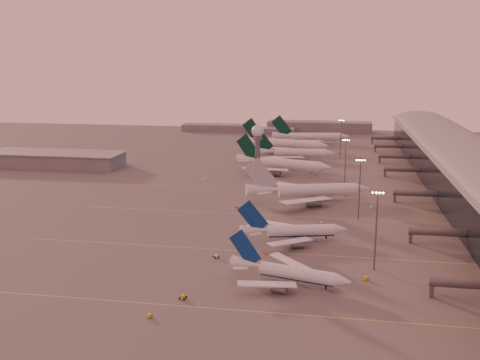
# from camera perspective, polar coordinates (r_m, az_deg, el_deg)

# --- Properties ---
(ground) EXTENTS (700.00, 700.00, 0.00)m
(ground) POSITION_cam_1_polar(r_m,az_deg,el_deg) (183.23, -5.14, -7.92)
(ground) COLOR #565454
(ground) RESTS_ON ground
(taxiway_markings) EXTENTS (180.00, 185.25, 0.02)m
(taxiway_markings) POSITION_cam_1_polar(r_m,az_deg,el_deg) (231.26, 5.68, -3.63)
(taxiway_markings) COLOR #E1D24F
(taxiway_markings) RESTS_ON ground
(terminal) EXTENTS (57.00, 362.00, 23.04)m
(terminal) POSITION_cam_1_polar(r_m,az_deg,el_deg) (287.92, 22.21, 0.82)
(terminal) COLOR black
(terminal) RESTS_ON ground
(hangar) EXTENTS (82.00, 27.00, 8.50)m
(hangar) POSITION_cam_1_polar(r_m,az_deg,el_deg) (352.71, -18.29, 2.04)
(hangar) COLOR slate
(hangar) RESTS_ON ground
(radar_tower) EXTENTS (6.40, 6.40, 31.10)m
(radar_tower) POSITION_cam_1_polar(r_m,az_deg,el_deg) (291.87, 1.80, 3.95)
(radar_tower) COLOR #5A5C61
(radar_tower) RESTS_ON ground
(mast_a) EXTENTS (3.60, 0.56, 25.00)m
(mast_a) POSITION_cam_1_polar(r_m,az_deg,el_deg) (173.61, 13.66, -4.60)
(mast_a) COLOR #5A5C61
(mast_a) RESTS_ON ground
(mast_b) EXTENTS (3.60, 0.56, 25.00)m
(mast_b) POSITION_cam_1_polar(r_m,az_deg,el_deg) (226.63, 12.05, -0.59)
(mast_b) COLOR #5A5C61
(mast_b) RESTS_ON ground
(mast_c) EXTENTS (3.60, 0.56, 25.00)m
(mast_c) POSITION_cam_1_polar(r_m,az_deg,el_deg) (280.40, 10.65, 1.90)
(mast_c) COLOR #5A5C61
(mast_c) RESTS_ON ground
(mast_d) EXTENTS (3.60, 0.56, 25.00)m
(mast_d) POSITION_cam_1_polar(r_m,az_deg,el_deg) (369.31, 10.20, 4.37)
(mast_d) COLOR #5A5C61
(mast_d) RESTS_ON ground
(distant_horizon) EXTENTS (165.00, 37.50, 9.00)m
(distant_horizon) POSITION_cam_1_polar(r_m,az_deg,el_deg) (496.53, 4.86, 5.35)
(distant_horizon) COLOR slate
(distant_horizon) RESTS_ON ground
(narrowbody_near) EXTENTS (36.02, 28.37, 14.37)m
(narrowbody_near) POSITION_cam_1_polar(r_m,az_deg,el_deg) (162.33, 4.98, -9.53)
(narrowbody_near) COLOR white
(narrowbody_near) RESTS_ON ground
(narrowbody_mid) EXTENTS (38.37, 30.23, 15.31)m
(narrowbody_mid) POSITION_cam_1_polar(r_m,az_deg,el_deg) (198.88, 5.48, -5.35)
(narrowbody_mid) COLOR white
(narrowbody_mid) RESTS_ON ground
(widebody_white) EXTENTS (56.15, 44.37, 20.30)m
(widebody_white) POSITION_cam_1_polar(r_m,az_deg,el_deg) (255.34, 7.03, -1.33)
(widebody_white) COLOR white
(widebody_white) RESTS_ON ground
(greentail_a) EXTENTS (56.02, 44.63, 20.86)m
(greentail_a) POSITION_cam_1_polar(r_m,az_deg,el_deg) (317.22, 4.42, 1.42)
(greentail_a) COLOR white
(greentail_a) RESTS_ON ground
(greentail_b) EXTENTS (53.37, 43.05, 19.37)m
(greentail_b) POSITION_cam_1_polar(r_m,az_deg,el_deg) (357.93, 5.51, 2.59)
(greentail_b) COLOR white
(greentail_b) RESTS_ON ground
(greentail_c) EXTENTS (61.18, 48.95, 22.44)m
(greentail_c) POSITION_cam_1_polar(r_m,az_deg,el_deg) (390.26, 4.60, 3.49)
(greentail_c) COLOR white
(greentail_c) RESTS_ON ground
(greentail_d) EXTENTS (58.88, 47.20, 21.50)m
(greentail_d) POSITION_cam_1_polar(r_m,az_deg,el_deg) (429.28, 7.23, 4.21)
(greentail_d) COLOR white
(greentail_d) RESTS_ON ground
(gsv_truck_a) EXTENTS (5.51, 2.97, 2.11)m
(gsv_truck_a) POSITION_cam_1_polar(r_m,az_deg,el_deg) (144.67, -9.02, -13.25)
(gsv_truck_a) COLOR gold
(gsv_truck_a) RESTS_ON ground
(gsv_tug_near) EXTENTS (3.01, 4.12, 1.06)m
(gsv_tug_near) POSITION_cam_1_polar(r_m,az_deg,el_deg) (153.87, -5.82, -11.77)
(gsv_tug_near) COLOR gold
(gsv_tug_near) RESTS_ON ground
(gsv_catering_a) EXTENTS (6.14, 4.06, 4.64)m
(gsv_catering_a) POSITION_cam_1_polar(r_m,az_deg,el_deg) (168.38, 12.74, -9.20)
(gsv_catering_a) COLOR gold
(gsv_catering_a) RESTS_ON ground
(gsv_tug_mid) EXTENTS (3.91, 3.94, 0.99)m
(gsv_tug_mid) POSITION_cam_1_polar(r_m,az_deg,el_deg) (182.78, -2.44, -7.76)
(gsv_tug_mid) COLOR silver
(gsv_tug_mid) RESTS_ON ground
(gsv_truck_b) EXTENTS (4.89, 2.41, 1.89)m
(gsv_truck_b) POSITION_cam_1_polar(r_m,az_deg,el_deg) (220.38, 8.37, -4.24)
(gsv_truck_b) COLOR silver
(gsv_truck_b) RESTS_ON ground
(gsv_truck_c) EXTENTS (5.71, 3.17, 2.18)m
(gsv_truck_c) POSITION_cam_1_polar(r_m,az_deg,el_deg) (242.28, -0.26, -2.56)
(gsv_truck_c) COLOR gold
(gsv_truck_c) RESTS_ON ground
(gsv_catering_b) EXTENTS (5.74, 3.60, 4.37)m
(gsv_catering_b) POSITION_cam_1_polar(r_m,az_deg,el_deg) (246.84, 13.25, -2.36)
(gsv_catering_b) COLOR silver
(gsv_catering_b) RESTS_ON ground
(gsv_tug_far) EXTENTS (3.75, 4.41, 1.08)m
(gsv_tug_far) POSITION_cam_1_polar(r_m,az_deg,el_deg) (276.35, 1.93, -0.83)
(gsv_tug_far) COLOR silver
(gsv_tug_far) RESTS_ON ground
(gsv_truck_d) EXTENTS (2.25, 5.61, 2.24)m
(gsv_truck_d) POSITION_cam_1_polar(r_m,az_deg,el_deg) (298.30, -3.53, 0.24)
(gsv_truck_d) COLOR silver
(gsv_truck_d) RESTS_ON ground
(gsv_tug_hangar) EXTENTS (4.48, 3.47, 1.13)m
(gsv_tug_hangar) POSITION_cam_1_polar(r_m,az_deg,el_deg) (333.61, 7.96, 1.33)
(gsv_tug_hangar) COLOR gold
(gsv_tug_hangar) RESTS_ON ground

